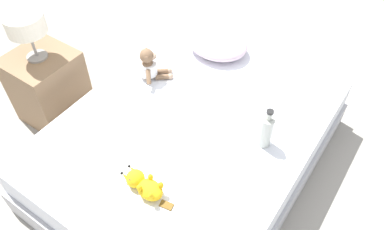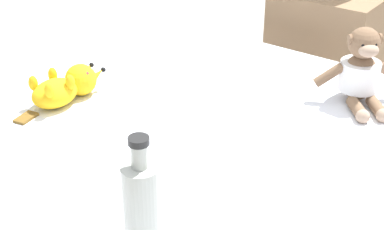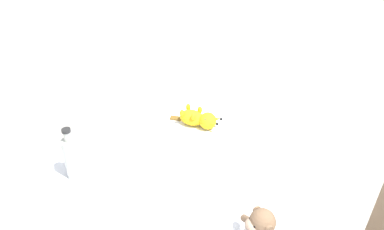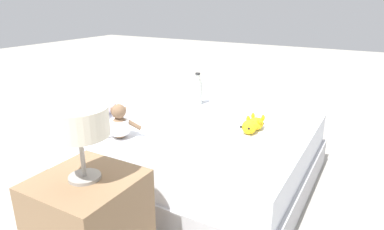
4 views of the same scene
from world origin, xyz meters
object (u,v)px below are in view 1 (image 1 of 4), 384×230
object	(u,v)px
pillow	(218,44)
plush_monkey	(149,66)
glass_bottle	(266,131)
nightstand	(49,87)
plush_yellow_creature	(144,185)
bed	(192,143)
bedside_lamp	(26,25)

from	to	relation	value
pillow	plush_monkey	world-z (taller)	plush_monkey
glass_bottle	nightstand	xyz separation A→B (m)	(-1.57, -0.30, -0.27)
plush_yellow_creature	nightstand	bearing A→B (deg)	164.20
glass_bottle	plush_monkey	bearing A→B (deg)	174.82
plush_monkey	plush_yellow_creature	size ratio (longest dim) A/B	0.78
plush_yellow_creature	glass_bottle	bearing A→B (deg)	59.54
bed	nightstand	size ratio (longest dim) A/B	3.44
plush_monkey	nightstand	bearing A→B (deg)	-150.05
pillow	plush_monkey	xyz separation A→B (m)	(-0.23, -0.50, 0.02)
plush_monkey	plush_yellow_creature	distance (m)	0.90
bed	plush_yellow_creature	size ratio (longest dim) A/B	5.83
plush_yellow_creature	nightstand	distance (m)	1.26
pillow	glass_bottle	bearing A→B (deg)	-40.61
pillow	nightstand	bearing A→B (deg)	-135.29
bed	plush_monkey	world-z (taller)	plush_monkey
plush_yellow_creature	bed	bearing A→B (deg)	97.43
bed	pillow	world-z (taller)	pillow
glass_bottle	nightstand	distance (m)	1.62
nightstand	pillow	bearing A→B (deg)	44.71
plush_yellow_creature	bedside_lamp	size ratio (longest dim) A/B	1.01
bed	plush_yellow_creature	xyz separation A→B (m)	(0.07, -0.55, 0.27)
plush_monkey	glass_bottle	size ratio (longest dim) A/B	0.93
glass_bottle	bedside_lamp	size ratio (longest dim) A/B	0.85
plush_monkey	bedside_lamp	xyz separation A→B (m)	(-0.66, -0.38, 0.28)
pillow	bed	bearing A→B (deg)	-70.76
pillow	plush_yellow_creature	size ratio (longest dim) A/B	1.41
plush_monkey	plush_yellow_creature	bearing A→B (deg)	-53.29
plush_monkey	plush_yellow_creature	xyz separation A→B (m)	(0.54, -0.72, -0.05)
plush_monkey	bedside_lamp	world-z (taller)	bedside_lamp
pillow	bedside_lamp	distance (m)	1.29
plush_yellow_creature	nightstand	xyz separation A→B (m)	(-1.20, 0.34, -0.20)
bed	plush_monkey	bearing A→B (deg)	159.80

